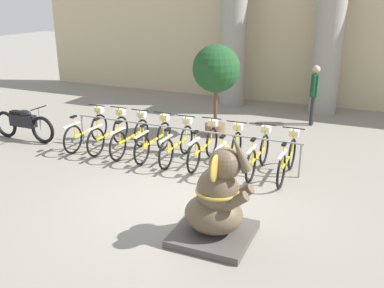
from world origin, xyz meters
The scene contains 18 objects.
ground_plane centered at (0.00, 0.00, 0.00)m, with size 60.00×60.00×0.00m, color gray.
building_facade centered at (0.00, 8.60, 3.00)m, with size 20.00×0.20×6.00m.
column_left centered at (-1.56, 7.60, 2.62)m, with size 1.10×1.10×5.16m.
column_right centered at (1.56, 7.60, 2.62)m, with size 1.10×1.10×5.16m.
bike_rack centered at (-0.95, 1.95, 0.64)m, with size 5.68×0.05×0.77m.
bicycle_0 centered at (-3.49, 1.81, 0.41)m, with size 0.48×1.80×0.98m.
bicycle_1 centered at (-2.86, 1.85, 0.41)m, with size 0.48×1.80×0.98m.
bicycle_2 centered at (-2.22, 1.83, 0.41)m, with size 0.48×1.80×0.98m.
bicycle_3 centered at (-1.59, 1.84, 0.41)m, with size 0.48×1.80×0.98m.
bicycle_4 centered at (-0.95, 1.80, 0.41)m, with size 0.48×1.80×0.98m.
bicycle_5 centered at (-0.32, 1.86, 0.41)m, with size 0.48×1.80×0.98m.
bicycle_6 centered at (0.32, 1.80, 0.41)m, with size 0.48×1.80×0.98m.
bicycle_7 centered at (0.95, 1.88, 0.41)m, with size 0.48×1.80×0.98m.
bicycle_8 centered at (1.59, 1.84, 0.41)m, with size 0.48×1.80×0.98m.
elephant_statue centered at (1.06, -1.01, 0.62)m, with size 1.21×1.21×1.83m.
motorcycle centered at (-5.33, 1.53, 0.47)m, with size 2.00×0.55×0.96m.
person_pedestrian centered at (1.46, 6.06, 1.07)m, with size 0.23×0.47×1.77m.
potted_tree centered at (-0.82, 3.95, 1.76)m, with size 1.26×1.26×2.47m.
Camera 1 is at (3.09, -6.63, 3.69)m, focal length 40.00 mm.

